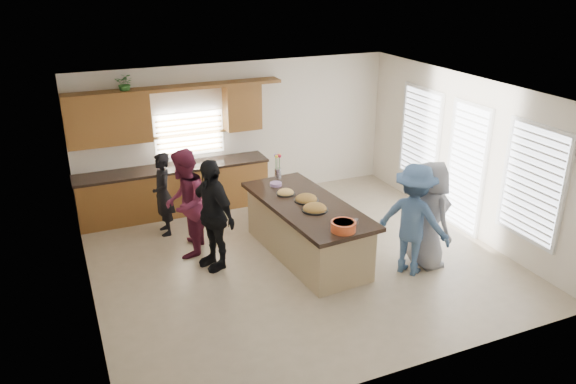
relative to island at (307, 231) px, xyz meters
name	(u,v)px	position (x,y,z in m)	size (l,w,h in m)	color
floor	(298,259)	(-0.18, -0.08, -0.45)	(6.50, 6.50, 0.00)	tan
room_shell	(299,150)	(-0.18, -0.08, 1.45)	(6.52, 6.02, 2.81)	silver
back_cabinetry	(171,168)	(-1.65, 2.65, 0.46)	(4.08, 0.66, 2.46)	brown
right_wall_glazing	(468,160)	(3.04, -0.22, 0.89)	(0.06, 4.00, 2.25)	white
island	(307,231)	(0.00, 0.00, 0.00)	(1.37, 2.79, 0.95)	tan
platter_front	(315,209)	(-0.01, -0.31, 0.52)	(0.42, 0.42, 0.17)	black
platter_mid	(306,199)	(0.03, 0.09, 0.52)	(0.40, 0.40, 0.16)	black
platter_back	(286,193)	(-0.17, 0.48, 0.52)	(0.31, 0.31, 0.13)	black
salad_bowl	(343,226)	(0.05, -1.13, 0.58)	(0.37, 0.37, 0.14)	#DA5327
clear_cup	(356,222)	(0.32, -1.02, 0.54)	(0.08, 0.08, 0.09)	white
plate_stack	(276,184)	(-0.17, 0.92, 0.52)	(0.21, 0.21, 0.05)	#AA7EB8
flower_vase	(278,165)	(0.01, 1.26, 0.74)	(0.14, 0.14, 0.45)	silver
potted_plant	(125,83)	(-2.31, 2.74, 2.13)	(0.33, 0.28, 0.36)	#33762F
woman_left_back	(163,194)	(-1.99, 1.78, 0.31)	(0.55, 0.36, 1.52)	black
woman_left_mid	(185,203)	(-1.81, 0.86, 0.46)	(0.89, 0.69, 1.82)	maroon
woman_left_front	(212,214)	(-1.52, 0.27, 0.46)	(1.07, 0.44, 1.82)	black
woman_right_back	(414,220)	(1.29, -1.13, 0.45)	(1.16, 0.67, 1.80)	#3B5982
woman_right_front	(430,215)	(1.65, -1.05, 0.43)	(0.86, 0.56, 1.77)	gray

